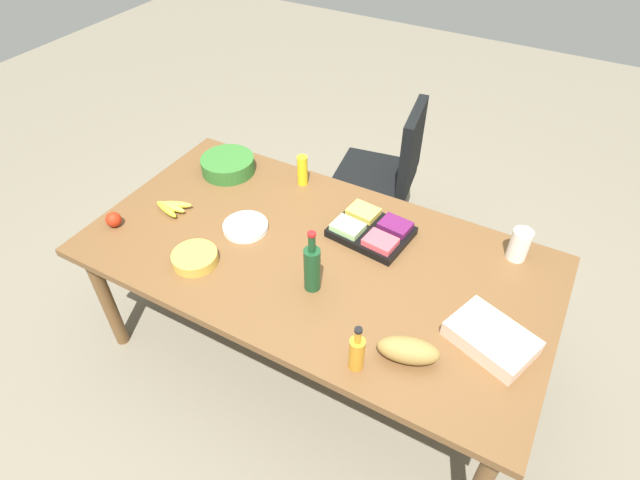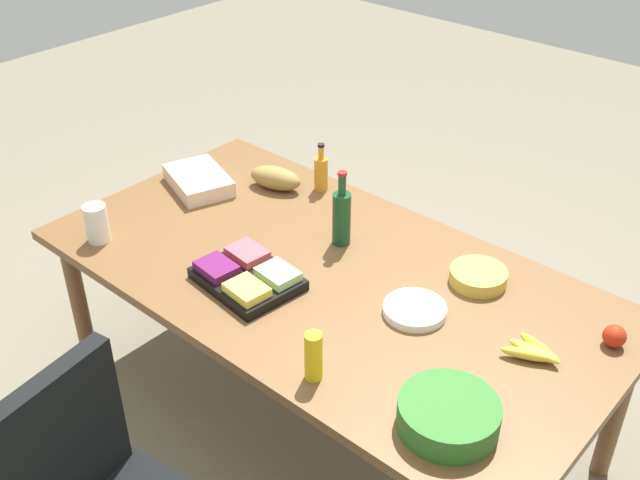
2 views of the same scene
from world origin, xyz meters
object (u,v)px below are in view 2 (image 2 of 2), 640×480
chip_bowl (478,276)px  apple_red (615,336)px  bread_loaf (275,178)px  mustard_bottle (313,356)px  mayo_jar (97,223)px  dressing_bottle (321,172)px  conference_table (327,286)px  banana_bunch (534,351)px  salad_bowl (448,415)px  fruit_platter (247,276)px  sheet_cake (199,181)px  wine_bottle (342,216)px  paper_plate_stack (415,310)px

chip_bowl → apple_red: size_ratio=2.74×
bread_loaf → mustard_bottle: bearing=139.7°
mayo_jar → dressing_bottle: (-0.39, -0.89, 0.01)m
conference_table → dressing_bottle: bearing=-46.7°
banana_bunch → conference_table: bearing=5.8°
mustard_bottle → dressing_bottle: (0.77, -0.91, -0.00)m
bread_loaf → apple_red: bearing=178.9°
chip_bowl → conference_table: bearing=34.9°
chip_bowl → mustard_bottle: (0.12, 0.77, 0.06)m
salad_bowl → apple_red: bearing=-107.9°
banana_bunch → mustard_bottle: bearing=48.7°
salad_bowl → mustard_bottle: bearing=13.8°
mayo_jar → fruit_platter: bearing=-164.1°
sheet_cake → banana_bunch: 1.65m
conference_table → dressing_bottle: size_ratio=9.87×
mayo_jar → banana_bunch: size_ratio=0.83×
wine_bottle → dressing_bottle: wine_bottle is taller
chip_bowl → mayo_jar: bearing=30.3°
dressing_bottle → fruit_platter: bearing=110.4°
wine_bottle → apple_red: size_ratio=4.13×
conference_table → salad_bowl: 0.84m
conference_table → mustard_bottle: size_ratio=12.77×
mayo_jar → bread_loaf: bearing=-106.8°
wine_bottle → chip_bowl: bearing=-166.9°
sheet_cake → mayo_jar: mayo_jar is taller
apple_red → paper_plate_stack: (0.58, 0.29, -0.02)m
sheet_cake → paper_plate_stack: bearing=175.4°
chip_bowl → wine_bottle: 0.57m
sheet_cake → conference_table: bearing=172.3°
wine_bottle → bread_loaf: bearing=-16.2°
salad_bowl → banana_bunch: size_ratio=1.58×
wine_bottle → bread_loaf: 0.52m
mustard_bottle → mayo_jar: (1.15, -0.02, -0.01)m
conference_table → salad_bowl: size_ratio=7.37×
fruit_platter → apple_red: 1.26m
salad_bowl → fruit_platter: (0.93, -0.10, -0.01)m
mustard_bottle → mayo_jar: 1.15m
wine_bottle → paper_plate_stack: bearing=159.9°
banana_bunch → sheet_cake: bearing=-1.2°
apple_red → dressing_bottle: size_ratio=0.34×
chip_bowl → mayo_jar: (1.27, 0.74, 0.05)m
fruit_platter → paper_plate_stack: bearing=-155.1°
salad_bowl → dressing_bottle: dressing_bottle is taller
fruit_platter → bread_loaf: 0.71m
conference_table → paper_plate_stack: size_ratio=9.88×
banana_bunch → dressing_bottle: size_ratio=0.85×
apple_red → mustard_bottle: bearing=50.0°
chip_bowl → mayo_jar: 1.48m
bread_loaf → dressing_bottle: bearing=-141.4°
conference_table → banana_bunch: (-0.80, -0.08, 0.09)m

